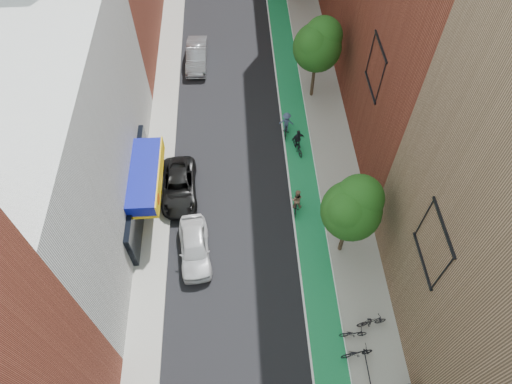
{
  "coord_description": "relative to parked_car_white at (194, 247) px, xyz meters",
  "views": [
    {
      "loc": [
        -0.32,
        -3.44,
        25.0
      ],
      "look_at": [
        0.62,
        13.63,
        1.5
      ],
      "focal_mm": 32.0,
      "sensor_mm": 36.0,
      "label": 1
    }
  ],
  "objects": [
    {
      "name": "parked_car_white",
      "position": [
        0.0,
        0.0,
        0.0
      ],
      "size": [
        2.23,
        4.63,
        1.52
      ],
      "primitive_type": "imported",
      "rotation": [
        0.0,
        0.0,
        0.1
      ],
      "color": "silver",
      "rests_on": "ground"
    },
    {
      "name": "cyclist_lane_mid",
      "position": [
        7.16,
        8.08,
        -0.04
      ],
      "size": [
        1.02,
        1.85,
        1.95
      ],
      "rotation": [
        0.0,
        0.0,
        3.39
      ],
      "color": "black",
      "rests_on": "ground"
    },
    {
      "name": "parked_bike_mid",
      "position": [
        9.81,
        -5.11,
        -0.1
      ],
      "size": [
        1.74,
        0.69,
        1.02
      ],
      "primitive_type": "imported",
      "rotation": [
        0.0,
        0.0,
        1.7
      ],
      "color": "black",
      "rests_on": "sidewalk_right"
    },
    {
      "name": "sidewalk_left",
      "position": [
        -2.7,
        15.76,
        -0.69
      ],
      "size": [
        2.0,
        68.0,
        0.15
      ],
      "primitive_type": "cube",
      "color": "gray",
      "rests_on": "ground"
    },
    {
      "name": "bike_lane",
      "position": [
        7.3,
        15.76,
        -0.76
      ],
      "size": [
        2.0,
        68.0,
        0.01
      ],
      "primitive_type": "cube",
      "color": "#14713B",
      "rests_on": "ground"
    },
    {
      "name": "parked_car_black",
      "position": [
        -1.16,
        4.7,
        -0.07
      ],
      "size": [
        2.52,
        5.06,
        1.38
      ],
      "primitive_type": "imported",
      "rotation": [
        0.0,
        0.0,
        0.05
      ],
      "color": "black",
      "rests_on": "ground"
    },
    {
      "name": "cyclist_lane_far",
      "position": [
        6.5,
        9.79,
        0.1
      ],
      "size": [
        1.13,
        1.81,
        1.97
      ],
      "rotation": [
        0.0,
        0.0,
        2.97
      ],
      "color": "black",
      "rests_on": "ground"
    },
    {
      "name": "building_left_white",
      "position": [
        -7.7,
        3.76,
        5.24
      ],
      "size": [
        8.0,
        20.0,
        12.0
      ],
      "primitive_type": "cube",
      "color": "silver",
      "rests_on": "ground"
    },
    {
      "name": "tree_near",
      "position": [
        8.94,
        -0.22,
        3.89
      ],
      "size": [
        3.4,
        3.36,
        6.42
      ],
      "color": "#332619",
      "rests_on": "ground"
    },
    {
      "name": "parked_car_silver",
      "position": [
        -0.26,
        18.36,
        0.02
      ],
      "size": [
        1.77,
        4.77,
        1.56
      ],
      "primitive_type": "imported",
      "rotation": [
        0.0,
        0.0,
        -0.03
      ],
      "color": "gray",
      "rests_on": "ground"
    },
    {
      "name": "tree_mid",
      "position": [
        8.94,
        13.78,
        4.13
      ],
      "size": [
        3.55,
        3.53,
        6.74
      ],
      "color": "#332619",
      "rests_on": "ground"
    },
    {
      "name": "cyclist_lane_near",
      "position": [
        6.5,
        2.91,
        0.08
      ],
      "size": [
        0.88,
        1.61,
        1.96
      ],
      "rotation": [
        0.0,
        0.0,
        2.96
      ],
      "color": "black",
      "rests_on": "ground"
    },
    {
      "name": "parked_bike_near",
      "position": [
        8.7,
        -5.67,
        -0.22
      ],
      "size": [
        1.51,
        0.54,
        0.79
      ],
      "primitive_type": "imported",
      "rotation": [
        0.0,
        0.0,
        1.58
      ],
      "color": "black",
      "rests_on": "sidewalk_right"
    },
    {
      "name": "sidewalk_right",
      "position": [
        9.8,
        15.76,
        -0.69
      ],
      "size": [
        3.0,
        68.0,
        0.15
      ],
      "primitive_type": "cube",
      "color": "gray",
      "rests_on": "ground"
    },
    {
      "name": "parked_bike_far",
      "position": [
        8.7,
        -6.72,
        -0.16
      ],
      "size": [
        1.8,
        0.84,
        0.91
      ],
      "primitive_type": "imported",
      "rotation": [
        0.0,
        0.0,
        1.71
      ],
      "color": "black",
      "rests_on": "sidewalk_right"
    }
  ]
}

